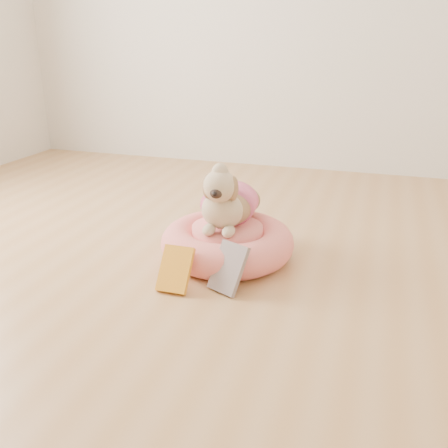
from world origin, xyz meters
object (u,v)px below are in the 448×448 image
(book_yellow, at_px, (175,269))
(book_white, at_px, (228,268))
(pet_bed, at_px, (227,243))
(dog, at_px, (227,191))

(book_yellow, relative_size, book_white, 0.93)
(pet_bed, bearing_deg, book_white, -71.73)
(pet_bed, height_order, book_yellow, book_yellow)
(pet_bed, xyz_separation_m, dog, (-0.01, 0.02, 0.24))
(pet_bed, bearing_deg, book_yellow, -107.61)
(book_white, bearing_deg, dog, 132.75)
(dog, bearing_deg, book_white, -74.72)
(pet_bed, distance_m, dog, 0.24)
(book_white, bearing_deg, book_yellow, -140.76)
(dog, distance_m, book_white, 0.39)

